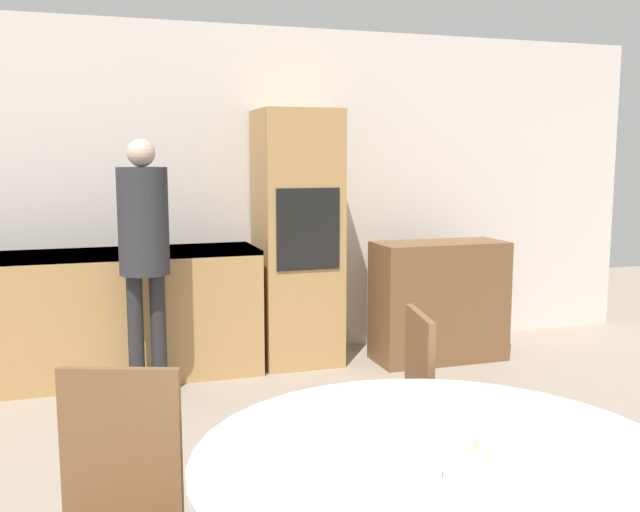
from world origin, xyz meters
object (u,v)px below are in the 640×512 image
Objects in this scene: bowl_near at (447,439)px; bowl_centre at (513,456)px; chair_far_left at (114,512)px; chair_far_right at (397,412)px; oven_unit at (297,238)px; sideboard at (439,301)px; person_standing at (144,239)px; cup at (429,465)px.

bowl_centre reaches higher than bowl_near.
chair_far_right is at bearing 43.73° from chair_far_left.
chair_far_right is at bearing -96.93° from oven_unit.
sideboard is 0.60× the size of person_standing.
bowl_centre is (-0.44, -3.63, -0.19)m from oven_unit.
chair_far_left is (-1.48, -3.11, -0.44)m from oven_unit.
chair_far_left is at bearing 145.21° from cup.
chair_far_left is 1.27m from chair_far_right.
cup is 0.25m from bowl_near.
oven_unit is 2.04× the size of chair_far_right.
cup is 0.61× the size of bowl_centre.
bowl_near is at bearing 51.24° from cup.
person_standing is 3.04m from bowl_near.
cup is (-0.39, -1.06, 0.27)m from chair_far_right.
oven_unit is 3.48m from chair_far_left.
bowl_near is (-0.55, -3.46, -0.19)m from oven_unit.
oven_unit is at bearing 79.13° from cup.
person_standing reaches higher than chair_far_left.
chair_far_right is at bearing -121.10° from sideboard.
sideboard is at bearing 65.68° from bowl_centre.
chair_far_left reaches higher than bowl_near.
chair_far_right is 0.56× the size of person_standing.
oven_unit is 2.65m from chair_far_right.
person_standing reaches higher than sideboard.
chair_far_left is 0.56× the size of person_standing.
sideboard is 3.57m from bowl_near.
bowl_centre is at bearing -96.83° from oven_unit.
sideboard is 3.68m from bowl_centre.
cup is (0.78, -0.54, 0.27)m from chair_far_left.
bowl_near is (0.64, -2.95, -0.28)m from person_standing.
oven_unit is 1.22m from sideboard.
cup is 0.49× the size of bowl_near.
oven_unit is 1.14× the size of person_standing.
sideboard is at bearing 62.91° from bowl_near.
person_standing reaches higher than chair_far_right.
chair_far_right reaches higher than bowl_centre.
cup is (-0.70, -3.66, -0.16)m from oven_unit.
person_standing is at bearing 102.13° from bowl_near.
chair_far_left is (-2.55, -2.82, 0.06)m from sideboard.
cup is at bearing -8.76° from chair_far_right.
chair_far_left is 2.68m from person_standing.
chair_far_left is at bearing 153.62° from bowl_centre.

